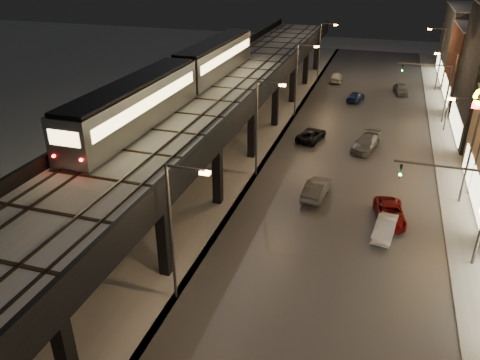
% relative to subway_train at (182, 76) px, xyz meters
% --- Properties ---
extents(road_surface, '(17.00, 120.00, 0.06)m').
position_rel_subway_train_xyz_m(road_surface, '(16.00, 2.25, -8.35)').
color(road_surface, '#46474D').
rests_on(road_surface, ground).
extents(sidewalk_right, '(4.00, 120.00, 0.14)m').
position_rel_subway_train_xyz_m(sidewalk_right, '(26.00, 2.25, -8.31)').
color(sidewalk_right, '#9FA1A8').
rests_on(sidewalk_right, ground).
extents(under_viaduct_pavement, '(11.00, 120.00, 0.06)m').
position_rel_subway_train_xyz_m(under_viaduct_pavement, '(2.50, 2.25, -8.35)').
color(under_viaduct_pavement, '#9FA1A8').
rests_on(under_viaduct_pavement, ground).
extents(elevated_viaduct, '(9.00, 100.00, 6.30)m').
position_rel_subway_train_xyz_m(elevated_viaduct, '(2.50, -0.91, -2.77)').
color(elevated_viaduct, black).
rests_on(elevated_viaduct, ground).
extents(viaduct_trackbed, '(8.40, 100.00, 0.32)m').
position_rel_subway_train_xyz_m(viaduct_trackbed, '(2.49, -0.78, -2.00)').
color(viaduct_trackbed, '#B2B7C1').
rests_on(viaduct_trackbed, elevated_viaduct).
extents(viaduct_parapet_streetside, '(0.30, 100.00, 1.10)m').
position_rel_subway_train_xyz_m(viaduct_parapet_streetside, '(6.85, -0.75, -1.53)').
color(viaduct_parapet_streetside, black).
rests_on(viaduct_parapet_streetside, elevated_viaduct).
extents(viaduct_parapet_far, '(0.30, 100.00, 1.10)m').
position_rel_subway_train_xyz_m(viaduct_parapet_far, '(-1.85, -0.75, -1.53)').
color(viaduct_parapet_far, black).
rests_on(viaduct_parapet_far, elevated_viaduct).
extents(streetlight_left_1, '(2.57, 0.28, 9.00)m').
position_rel_subway_train_xyz_m(streetlight_left_1, '(8.07, -19.75, -3.15)').
color(streetlight_left_1, '#38383A').
rests_on(streetlight_left_1, ground).
extents(streetlight_left_2, '(2.57, 0.28, 9.00)m').
position_rel_subway_train_xyz_m(streetlight_left_2, '(8.07, -1.75, -3.15)').
color(streetlight_left_2, '#38383A').
rests_on(streetlight_left_2, ground).
extents(streetlight_right_2, '(2.56, 0.28, 9.00)m').
position_rel_subway_train_xyz_m(streetlight_right_2, '(25.23, -1.75, -3.15)').
color(streetlight_right_2, '#38383A').
rests_on(streetlight_right_2, ground).
extents(streetlight_left_3, '(2.57, 0.28, 9.00)m').
position_rel_subway_train_xyz_m(streetlight_left_3, '(8.07, 16.25, -3.15)').
color(streetlight_left_3, '#38383A').
rests_on(streetlight_left_3, ground).
extents(streetlight_right_3, '(2.56, 0.28, 9.00)m').
position_rel_subway_train_xyz_m(streetlight_right_3, '(25.23, 16.25, -3.15)').
color(streetlight_right_3, '#38383A').
rests_on(streetlight_right_3, ground).
extents(streetlight_left_4, '(2.57, 0.28, 9.00)m').
position_rel_subway_train_xyz_m(streetlight_left_4, '(8.07, 34.25, -3.15)').
color(streetlight_left_4, '#38383A').
rests_on(streetlight_left_4, ground).
extents(streetlight_right_4, '(2.56, 0.28, 9.00)m').
position_rel_subway_train_xyz_m(streetlight_right_4, '(25.23, 34.25, -3.15)').
color(streetlight_right_4, '#38383A').
rests_on(streetlight_right_4, ground).
extents(traffic_light_rig_a, '(6.10, 0.34, 7.00)m').
position_rel_subway_train_xyz_m(traffic_light_rig_a, '(24.34, -10.76, -3.89)').
color(traffic_light_rig_a, '#38383A').
rests_on(traffic_light_rig_a, ground).
extents(traffic_light_rig_b, '(6.10, 0.34, 7.00)m').
position_rel_subway_train_xyz_m(traffic_light_rig_b, '(24.34, 19.24, -3.89)').
color(traffic_light_rig_b, '#38383A').
rests_on(traffic_light_rig_b, ground).
extents(subway_train, '(2.97, 35.74, 3.55)m').
position_rel_subway_train_xyz_m(subway_train, '(0.00, 0.00, 0.00)').
color(subway_train, gray).
rests_on(subway_train, viaduct_trackbed).
extents(car_near_white, '(2.03, 4.71, 1.51)m').
position_rel_subway_train_xyz_m(car_near_white, '(13.89, -4.35, -7.63)').
color(car_near_white, '#535456').
rests_on(car_near_white, ground).
extents(car_mid_silver, '(3.12, 5.06, 1.31)m').
position_rel_subway_train_xyz_m(car_mid_silver, '(11.25, 8.53, -7.73)').
color(car_mid_silver, black).
rests_on(car_mid_silver, ground).
extents(car_mid_dark, '(2.49, 4.48, 1.23)m').
position_rel_subway_train_xyz_m(car_mid_dark, '(14.60, 25.10, -7.77)').
color(car_mid_dark, '#101F4E').
rests_on(car_mid_dark, ground).
extents(car_far_white, '(1.85, 4.46, 1.51)m').
position_rel_subway_train_xyz_m(car_far_white, '(10.77, 34.83, -7.63)').
color(car_far_white, silver).
rests_on(car_far_white, ground).
extents(car_onc_silver, '(1.91, 4.04, 1.28)m').
position_rel_subway_train_xyz_m(car_onc_silver, '(19.69, -8.91, -7.74)').
color(car_onc_silver, silver).
rests_on(car_onc_silver, ground).
extents(car_onc_dark, '(2.79, 4.95, 1.31)m').
position_rel_subway_train_xyz_m(car_onc_dark, '(19.97, -6.52, -7.73)').
color(car_onc_dark, '#680607').
rests_on(car_onc_dark, ground).
extents(car_onc_white, '(3.07, 5.45, 1.49)m').
position_rel_subway_train_xyz_m(car_onc_white, '(17.18, 7.56, -7.64)').
color(car_onc_white, slate).
rests_on(car_onc_white, ground).
extents(car_onc_red, '(2.48, 4.53, 1.46)m').
position_rel_subway_train_xyz_m(car_onc_red, '(20.58, 30.75, -7.66)').
color(car_onc_red, '#5E5F61').
rests_on(car_onc_red, ground).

